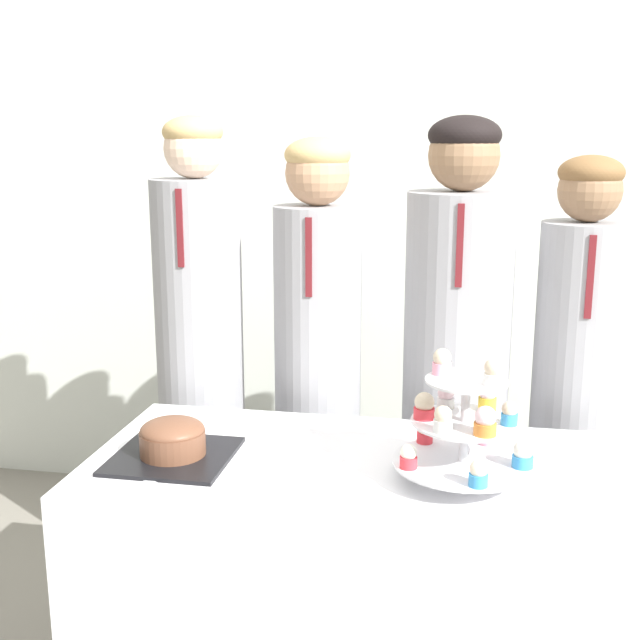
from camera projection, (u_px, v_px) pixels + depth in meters
The scene contains 9 objects.
wall_back at pixel (416, 169), 3.04m from camera, with size 9.00×0.06×2.70m.
table at pixel (367, 602), 1.96m from camera, with size 1.32×0.62×0.73m.
round_cake at pixel (173, 441), 1.90m from camera, with size 0.28×0.28×0.10m.
cake_knife at pixel (146, 480), 1.78m from camera, with size 0.24×0.18×0.01m.
cupcake_stand at pixel (466, 426), 1.75m from camera, with size 0.31×0.31×0.29m.
student_0 at pixel (201, 380), 2.48m from camera, with size 0.27×0.27×1.53m.
student_1 at pixel (318, 392), 2.42m from camera, with size 0.26×0.26×1.47m.
student_2 at pixel (454, 396), 2.34m from camera, with size 0.30×0.31×1.53m.
student_3 at pixel (573, 416), 2.29m from camera, with size 0.24×0.25×1.43m.
Camera 1 is at (0.21, -1.43, 1.47)m, focal length 45.00 mm.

